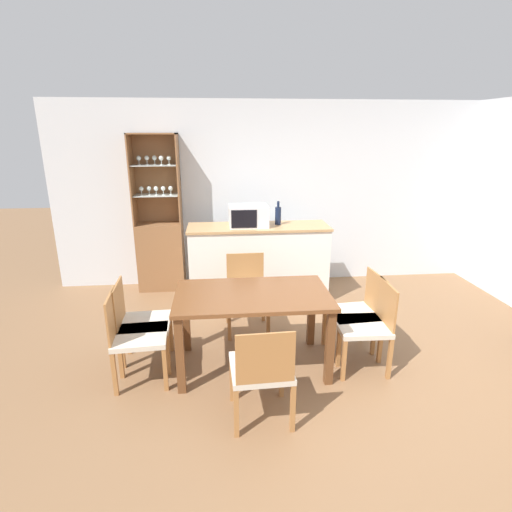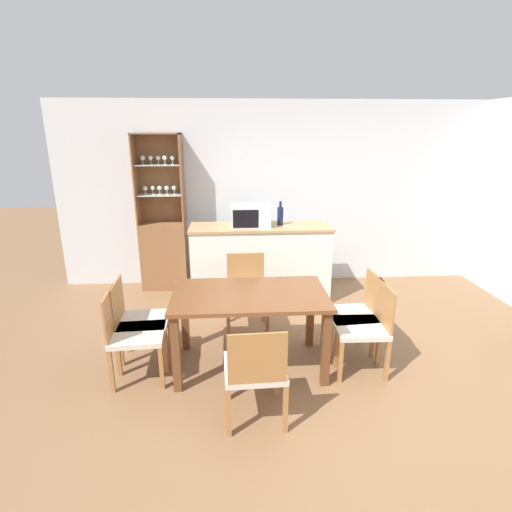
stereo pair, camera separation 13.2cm
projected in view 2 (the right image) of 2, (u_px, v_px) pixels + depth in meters
The scene contains 13 objects.
ground_plane at pixel (346, 382), 3.56m from camera, with size 18.00×18.00×0.00m, color brown.
wall_back at pixel (301, 195), 5.68m from camera, with size 6.80×0.06×2.55m.
kitchen_counter at pixel (260, 263), 5.22m from camera, with size 1.80×0.56×0.99m.
display_cabinet at pixel (164, 243), 5.57m from camera, with size 0.62×0.35×2.12m.
dining_table at pixel (250, 304), 3.64m from camera, with size 1.40×0.82×0.74m.
dining_chair_head_far at pixel (246, 292), 4.42m from camera, with size 0.46×0.46×0.84m.
dining_chair_head_near at pixel (255, 370), 2.99m from camera, with size 0.47×0.47×0.84m.
dining_chair_side_right_near at pixel (364, 326), 3.65m from camera, with size 0.47×0.47×0.84m.
dining_chair_side_left_far at pixel (139, 321), 3.75m from camera, with size 0.47×0.47×0.84m.
dining_chair_side_left_near at pixel (133, 334), 3.52m from camera, with size 0.48×0.48×0.84m.
dining_chair_side_right_far at pixel (356, 314), 3.89m from camera, with size 0.49×0.49×0.84m.
microwave at pixel (250, 216), 5.03m from camera, with size 0.49×0.38×0.26m.
wine_bottle at pixel (280, 215), 5.09m from camera, with size 0.08×0.08×0.30m.
Camera 2 is at (-1.00, -3.00, 2.15)m, focal length 28.00 mm.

